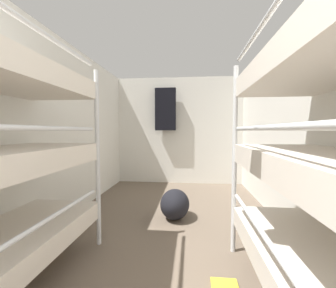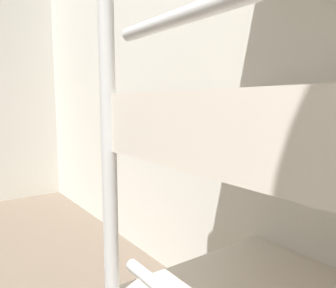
% 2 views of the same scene
% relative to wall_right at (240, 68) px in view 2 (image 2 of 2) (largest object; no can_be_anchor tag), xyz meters
% --- Properties ---
extents(wall_right, '(0.06, 5.36, 2.31)m').
position_rel_wall_right_xyz_m(wall_right, '(0.00, 0.00, 0.00)').
color(wall_right, silver).
rests_on(wall_right, ground_plane).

